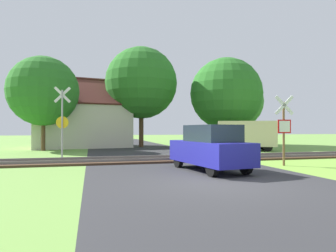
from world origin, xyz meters
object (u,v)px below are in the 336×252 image
(tree_center, at_px, (141,83))
(tree_far, at_px, (236,102))
(parked_car, at_px, (210,148))
(stop_sign_near, at_px, (284,127))
(crossing_sign_far, at_px, (62,119))
(house, at_px, (81,124))
(tree_left, at_px, (43,91))
(tree_right, at_px, (226,94))
(mail_truck, at_px, (244,134))

(tree_center, bearing_deg, tree_far, 6.86)
(tree_center, xyz_separation_m, parked_car, (-0.07, -16.64, -5.03))
(stop_sign_near, xyz_separation_m, tree_center, (-3.73, 15.97, 4.19))
(crossing_sign_far, distance_m, parked_car, 8.53)
(crossing_sign_far, distance_m, tree_far, 20.34)
(tree_far, bearing_deg, house, -178.97)
(crossing_sign_far, xyz_separation_m, tree_left, (-2.00, 7.46, 2.34))
(house, distance_m, tree_center, 6.70)
(stop_sign_near, relative_size, tree_right, 0.38)
(house, distance_m, tree_right, 13.71)
(crossing_sign_far, relative_size, house, 0.41)
(crossing_sign_far, xyz_separation_m, parked_car, (5.95, -5.98, -1.28))
(stop_sign_near, distance_m, tree_center, 16.93)
(tree_far, relative_size, parked_car, 1.77)
(mail_truck, distance_m, parked_car, 11.85)
(stop_sign_near, height_order, tree_left, tree_left)
(mail_truck, bearing_deg, tree_left, 97.73)
(house, relative_size, mail_truck, 1.82)
(mail_truck, relative_size, parked_car, 1.25)
(tree_right, xyz_separation_m, mail_truck, (-0.96, -5.07, -3.71))
(tree_center, relative_size, mail_truck, 1.77)
(stop_sign_near, height_order, tree_right, tree_right)
(tree_left, relative_size, mail_truck, 1.37)
(stop_sign_near, distance_m, crossing_sign_far, 11.11)
(house, bearing_deg, tree_center, -19.81)
(tree_left, bearing_deg, tree_center, 21.78)
(tree_right, bearing_deg, crossing_sign_far, -147.31)
(tree_center, bearing_deg, crossing_sign_far, -119.45)
(tree_far, distance_m, mail_truck, 9.53)
(tree_right, bearing_deg, parked_car, -117.68)
(tree_center, bearing_deg, mail_truck, -45.90)
(tree_right, height_order, mail_truck, tree_right)
(tree_left, height_order, tree_center, tree_center)
(tree_far, relative_size, mail_truck, 1.41)
(tree_center, height_order, tree_right, tree_center)
(stop_sign_near, distance_m, parked_car, 3.95)
(house, distance_m, tree_far, 15.93)
(tree_center, xyz_separation_m, tree_right, (7.68, -1.87, -0.98))
(tree_left, distance_m, mail_truck, 15.56)
(tree_left, bearing_deg, tree_far, 13.63)
(mail_truck, bearing_deg, crossing_sign_far, 128.23)
(crossing_sign_far, relative_size, parked_car, 0.93)
(tree_right, distance_m, parked_car, 17.16)
(crossing_sign_far, distance_m, tree_left, 8.07)
(crossing_sign_far, bearing_deg, tree_center, 64.09)
(crossing_sign_far, relative_size, tree_far, 0.53)
(crossing_sign_far, distance_m, tree_center, 12.81)
(tree_right, bearing_deg, mail_truck, -100.76)
(house, distance_m, parked_car, 18.44)
(tree_left, height_order, tree_right, tree_right)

